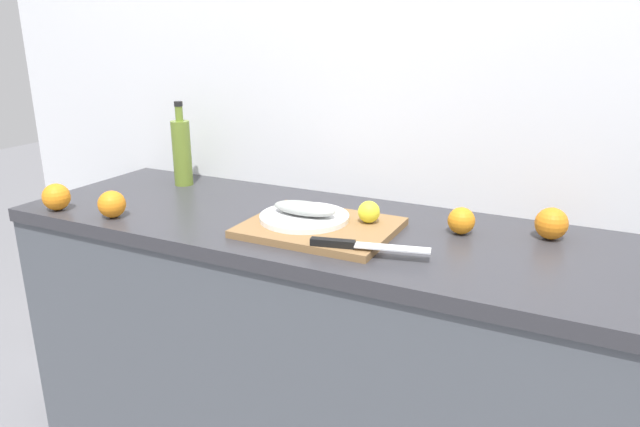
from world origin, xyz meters
The scene contains 12 objects.
back_wall centered at (0.00, 0.33, 1.25)m, with size 3.20×0.05×2.50m, color white.
kitchen_counter centered at (0.00, 0.00, 0.45)m, with size 2.00×0.60×0.90m.
cutting_board centered at (-0.06, -0.06, 0.91)m, with size 0.40×0.32×0.02m, color olive.
white_plate centered at (-0.11, -0.05, 0.93)m, with size 0.25×0.25×0.01m, color white.
fish_fillet centered at (-0.11, -0.05, 0.95)m, with size 0.19×0.08×0.04m, color #999E99.
chef_knife centered at (0.10, -0.18, 0.93)m, with size 0.29×0.09×0.02m.
lemon_0 centered at (0.06, 0.01, 0.95)m, with size 0.06×0.06×0.06m, color yellow.
olive_oil_bottle centered at (-0.70, 0.17, 1.02)m, with size 0.06×0.06×0.29m.
orange_0 centered at (-0.65, -0.22, 0.94)m, with size 0.08×0.08×0.08m, color orange.
orange_1 centered at (-0.85, -0.24, 0.94)m, with size 0.08×0.08×0.08m, color orange.
orange_2 centered at (0.29, 0.09, 0.94)m, with size 0.07×0.07×0.07m, color orange.
orange_3 centered at (0.51, 0.16, 0.94)m, with size 0.08×0.08×0.08m, color orange.
Camera 1 is at (0.60, -1.38, 1.43)m, focal length 32.38 mm.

